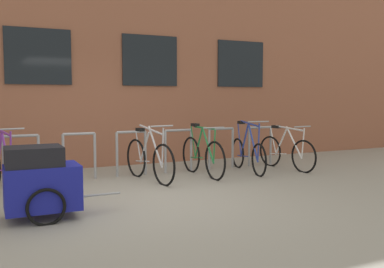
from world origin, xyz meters
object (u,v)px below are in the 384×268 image
at_px(bicycle_white, 286,152).
at_px(bicycle_silver, 149,159).
at_px(bicycle_green, 202,155).
at_px(bicycle_blue, 248,153).
at_px(bicycle_purple, 3,167).
at_px(bike_trailer, 41,181).

distance_m(bicycle_white, bicycle_silver, 3.08).
xyz_separation_m(bicycle_white, bicycle_green, (-1.97, 0.06, 0.02)).
relative_size(bicycle_blue, bicycle_silver, 0.98).
distance_m(bicycle_green, bicycle_purple, 3.57).
distance_m(bicycle_green, bicycle_silver, 1.11).
bearing_deg(bicycle_silver, bike_trailer, -139.46).
distance_m(bicycle_white, bicycle_purple, 5.54).
height_order(bicycle_green, bicycle_silver, bicycle_silver).
distance_m(bicycle_white, bike_trailer, 5.45).
bearing_deg(bicycle_purple, bike_trailer, -79.03).
bearing_deg(bike_trailer, bicycle_blue, 23.38).
xyz_separation_m(bicycle_purple, bike_trailer, (0.38, -1.95, 0.09)).
height_order(bicycle_white, bicycle_silver, bicycle_silver).
relative_size(bicycle_white, bike_trailer, 1.17).
bearing_deg(bike_trailer, bicycle_purple, 100.97).
xyz_separation_m(bicycle_white, bicycle_purple, (-5.54, 0.19, 0.02)).
relative_size(bicycle_blue, bicycle_green, 1.01).
bearing_deg(bike_trailer, bicycle_green, 29.61).
distance_m(bicycle_purple, bicycle_silver, 2.46).
bearing_deg(bicycle_purple, bicycle_blue, -1.34).
bearing_deg(bicycle_purple, bicycle_silver, -3.90).
relative_size(bicycle_blue, bike_trailer, 1.20).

